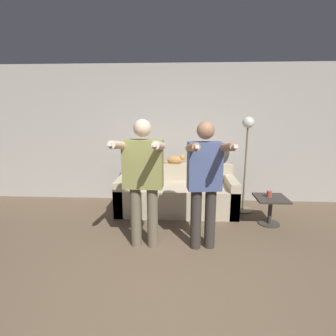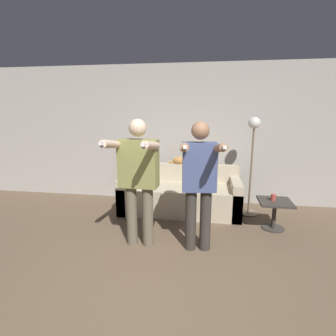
% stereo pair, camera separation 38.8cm
% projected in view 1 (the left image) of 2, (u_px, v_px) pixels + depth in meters
% --- Properties ---
extents(ground_plane, '(16.00, 16.00, 0.00)m').
position_uv_depth(ground_plane, '(160.00, 321.00, 2.24)').
color(ground_plane, brown).
extents(wall_back, '(10.00, 0.05, 2.60)m').
position_uv_depth(wall_back, '(173.00, 135.00, 5.04)').
color(wall_back, '#B7B2A8').
rests_on(wall_back, ground_plane).
extents(couch, '(2.06, 0.85, 0.79)m').
position_uv_depth(couch, '(176.00, 195.00, 4.65)').
color(couch, beige).
rests_on(couch, ground_plane).
extents(person_left, '(0.58, 0.69, 1.66)m').
position_uv_depth(person_left, '(143.00, 175.00, 3.26)').
color(person_left, '#6B604C').
rests_on(person_left, ground_plane).
extents(person_right, '(0.54, 0.71, 1.63)m').
position_uv_depth(person_right, '(205.00, 178.00, 3.22)').
color(person_right, '#38332D').
rests_on(person_right, ground_plane).
extents(cat, '(0.42, 0.11, 0.17)m').
position_uv_depth(cat, '(176.00, 159.00, 4.84)').
color(cat, tan).
rests_on(cat, couch).
extents(floor_lamp, '(0.35, 0.35, 1.66)m').
position_uv_depth(floor_lamp, '(246.00, 149.00, 4.47)').
color(floor_lamp, '#756047').
rests_on(floor_lamp, ground_plane).
extents(side_table, '(0.47, 0.47, 0.44)m').
position_uv_depth(side_table, '(271.00, 205.00, 4.07)').
color(side_table, '#38332D').
rests_on(side_table, ground_plane).
extents(cup, '(0.08, 0.08, 0.10)m').
position_uv_depth(cup, '(269.00, 194.00, 4.06)').
color(cup, '#B7473D').
rests_on(cup, side_table).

